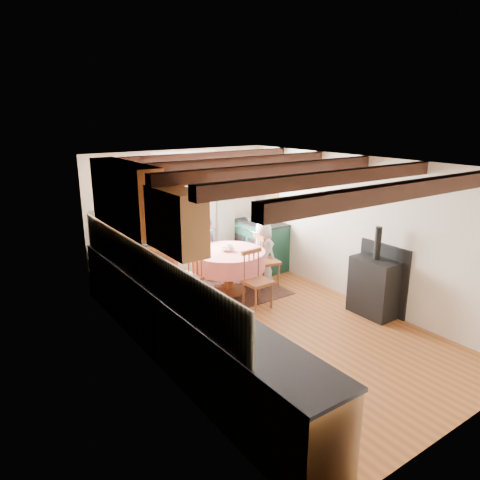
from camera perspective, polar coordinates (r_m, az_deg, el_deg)
floor at (r=6.68m, az=4.01°, el=-11.11°), size 3.60×5.50×0.00m
ceiling at (r=5.98m, az=4.46°, el=9.84°), size 3.60×5.50×0.00m
wall_back at (r=8.46m, az=-7.60°, el=3.30°), size 3.60×0.00×2.40m
wall_front at (r=4.58m, az=26.75°, el=-9.45°), size 3.60×0.00×2.40m
wall_left at (r=5.33m, az=-11.04°, el=-4.48°), size 0.00×5.50×2.40m
wall_right at (r=7.45m, az=15.04°, el=1.16°), size 0.00×5.50×2.40m
beam_a at (r=4.64m, az=20.37°, el=5.99°), size 3.60×0.16×0.16m
beam_b at (r=5.26m, az=11.41°, el=7.75°), size 3.60×0.16×0.16m
beam_c at (r=5.99m, az=4.44°, el=8.98°), size 3.60×0.16×0.16m
beam_d at (r=6.79m, az=-0.98°, el=9.84°), size 3.60×0.16×0.16m
beam_e at (r=7.63m, az=-5.26°, el=10.46°), size 3.60×0.16×0.16m
splash_left at (r=5.59m, az=-12.12°, el=-3.54°), size 0.02×4.50×0.55m
splash_back at (r=8.04m, az=-13.86°, el=2.32°), size 1.40×0.02×0.55m
base_cabinet_left at (r=5.75m, az=-7.86°, el=-11.03°), size 0.60×5.30×0.88m
base_cabinet_back at (r=7.99m, az=-13.09°, el=-3.42°), size 1.30×0.60×0.88m
worktop_left at (r=5.56m, az=-7.85°, el=-6.75°), size 0.64×5.30×0.04m
worktop_back at (r=7.83m, az=-13.25°, el=-0.28°), size 1.30×0.64×0.04m
wall_cabinet_glass at (r=6.27m, az=-14.51°, el=5.51°), size 0.34×1.80×0.90m
wall_cabinet_solid at (r=4.93m, az=-8.23°, el=2.51°), size 0.34×0.90×0.70m
window_frame at (r=8.41m, az=-7.05°, el=6.03°), size 1.34×0.03×1.54m
window_pane at (r=8.42m, az=-7.07°, el=6.04°), size 1.20×0.01×1.40m
curtain_left at (r=8.09m, az=-11.96°, el=1.78°), size 0.35×0.10×2.10m
curtain_right at (r=8.86m, az=-1.83°, el=3.36°), size 0.35×0.10×2.10m
curtain_rod at (r=8.26m, az=-6.91°, el=10.06°), size 2.00×0.03×0.03m
wall_picture at (r=8.95m, az=3.82°, el=7.36°), size 0.04×0.50×0.60m
wall_plate at (r=8.86m, az=-1.56°, el=7.31°), size 0.30×0.02×0.30m
rug at (r=7.86m, az=-1.46°, el=-6.70°), size 1.84×1.43×0.01m
dining_table at (r=7.72m, az=-1.48°, el=-4.12°), size 1.27×1.27×0.76m
chair_near at (r=7.12m, az=2.28°, el=-5.12°), size 0.42×0.44×0.95m
chair_left at (r=7.26m, az=-6.74°, el=-4.57°), size 0.54×0.53×1.00m
chair_right at (r=8.08m, az=3.48°, el=-2.51°), size 0.49×0.47×0.95m
aga_range at (r=8.94m, az=2.63°, el=-0.58°), size 0.69×1.06×0.98m
cast_iron_stove at (r=7.11m, az=16.92°, el=-3.90°), size 0.42×0.70×1.41m
child_far at (r=8.30m, az=-4.37°, el=-1.15°), size 0.47×0.35×1.19m
child_right at (r=8.26m, az=2.97°, el=-1.45°), size 0.43×0.59×1.13m
bowl_a at (r=7.61m, az=-1.72°, el=-1.18°), size 0.27×0.27×0.05m
bowl_b at (r=7.60m, az=-1.43°, el=-1.18°), size 0.27×0.27×0.06m
cup at (r=7.62m, az=-1.36°, el=-0.97°), size 0.15×0.15×0.10m
canister_tall at (r=7.67m, az=-15.42°, el=0.30°), size 0.14×0.14×0.23m
canister_wide at (r=7.85m, az=-12.32°, el=0.76°), size 0.19×0.19×0.21m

